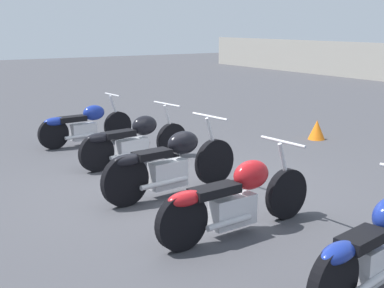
# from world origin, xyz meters

# --- Properties ---
(ground_plane) EXTENTS (60.00, 60.00, 0.00)m
(ground_plane) POSITION_xyz_m (0.00, 0.00, 0.00)
(ground_plane) COLOR #424247
(motorcycle_slot_0) EXTENTS (0.57, 1.96, 0.95)m
(motorcycle_slot_0) POSITION_xyz_m (-3.51, -0.05, 0.40)
(motorcycle_slot_0) COLOR black
(motorcycle_slot_0) RESTS_ON ground_plane
(motorcycle_slot_1) EXTENTS (0.73, 2.12, 0.97)m
(motorcycle_slot_1) POSITION_xyz_m (-1.65, 0.12, 0.42)
(motorcycle_slot_1) COLOR black
(motorcycle_slot_1) RESTS_ON ground_plane
(motorcycle_slot_2) EXTENTS (0.74, 2.21, 1.04)m
(motorcycle_slot_2) POSITION_xyz_m (0.12, -0.18, 0.45)
(motorcycle_slot_2) COLOR black
(motorcycle_slot_2) RESTS_ON ground_plane
(motorcycle_slot_3) EXTENTS (0.69, 2.18, 0.99)m
(motorcycle_slot_3) POSITION_xyz_m (1.73, -0.26, 0.42)
(motorcycle_slot_3) COLOR black
(motorcycle_slot_3) RESTS_ON ground_plane
(motorcycle_slot_4) EXTENTS (0.77, 2.06, 0.98)m
(motorcycle_slot_4) POSITION_xyz_m (3.44, 0.02, 0.42)
(motorcycle_slot_4) COLOR black
(motorcycle_slot_4) RESTS_ON ground_plane
(traffic_cone_near) EXTENTS (0.35, 0.35, 0.40)m
(traffic_cone_near) POSITION_xyz_m (-1.47, 4.17, 0.20)
(traffic_cone_near) COLOR orange
(traffic_cone_near) RESTS_ON ground_plane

